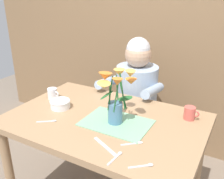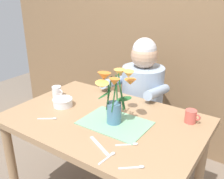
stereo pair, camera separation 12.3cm
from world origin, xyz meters
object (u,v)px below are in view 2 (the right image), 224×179
object	(u,v)px
ceramic_bowl	(63,102)
coffee_cup	(57,92)
flower_vase	(114,95)
dinner_knife	(99,146)
tea_cup	(191,116)
seated_person	(142,106)

from	to	relation	value
ceramic_bowl	coffee_cup	size ratio (longest dim) A/B	1.46
flower_vase	dinner_knife	xyz separation A→B (m)	(0.07, -0.24, -0.18)
flower_vase	coffee_cup	distance (m)	0.59
dinner_knife	tea_cup	bearing A→B (deg)	84.59
seated_person	dinner_knife	distance (m)	0.91
seated_person	dinner_knife	world-z (taller)	seated_person
flower_vase	tea_cup	bearing A→B (deg)	34.74
seated_person	coffee_cup	bearing A→B (deg)	-123.45
ceramic_bowl	dinner_knife	distance (m)	0.54
seated_person	dinner_knife	size ratio (longest dim) A/B	5.97
flower_vase	tea_cup	size ratio (longest dim) A/B	3.63
flower_vase	ceramic_bowl	distance (m)	0.44
dinner_knife	coffee_cup	bearing A→B (deg)	178.43
flower_vase	dinner_knife	bearing A→B (deg)	-74.02
coffee_cup	flower_vase	bearing A→B (deg)	-8.60
ceramic_bowl	coffee_cup	world-z (taller)	coffee_cup
seated_person	ceramic_bowl	distance (m)	0.72
seated_person	coffee_cup	size ratio (longest dim) A/B	12.20
flower_vase	ceramic_bowl	bearing A→B (deg)	-179.32
flower_vase	coffee_cup	xyz separation A→B (m)	(-0.56, 0.08, -0.14)
ceramic_bowl	dinner_knife	world-z (taller)	ceramic_bowl
dinner_knife	coffee_cup	distance (m)	0.71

